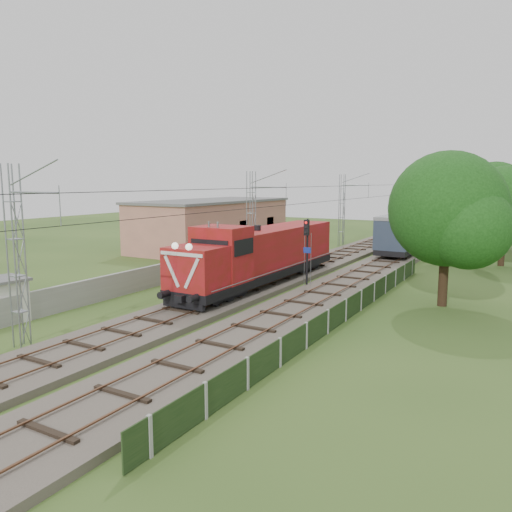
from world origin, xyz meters
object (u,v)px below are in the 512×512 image
Objects in this scene: coach_rake at (462,210)px; signal_post at (307,241)px; locomotive at (261,254)px; relay_hut at (2,300)px.

signal_post is at bearing -92.01° from coach_rake.
locomotive reaches higher than coach_rake.
relay_hut is at bearing -99.66° from coach_rake.
signal_post is at bearing 18.06° from locomotive.
locomotive reaches higher than relay_hut.
signal_post reaches higher than coach_rake.
locomotive is 58.82m from coach_rake.
coach_rake is 57.68m from signal_post.
relay_hut is (-12.40, -72.81, -1.32)m from coach_rake.
coach_rake is 35.68× the size of relay_hut.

